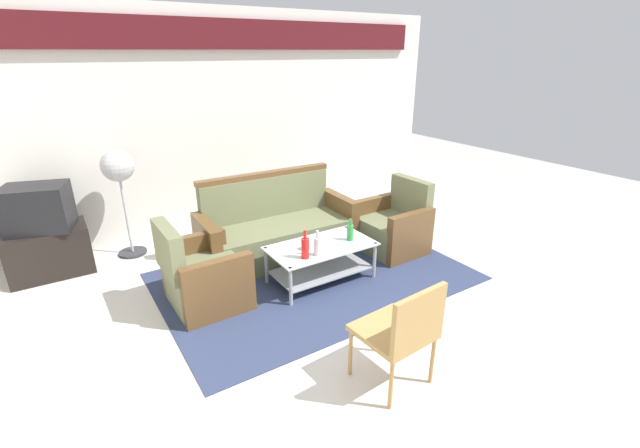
{
  "coord_description": "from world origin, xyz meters",
  "views": [
    {
      "loc": [
        -2.26,
        -2.58,
        2.28
      ],
      "look_at": [
        -0.07,
        0.82,
        0.65
      ],
      "focal_mm": 24.23,
      "sensor_mm": 36.0,
      "label": 1
    }
  ],
  "objects_px": {
    "couch": "(277,231)",
    "bottle_red": "(305,248)",
    "pedestal_fan": "(119,172)",
    "wicker_chair": "(403,329)",
    "bottle_clear": "(317,246)",
    "tv_stand": "(49,252)",
    "armchair_right": "(393,228)",
    "bottle_green": "(350,232)",
    "cup": "(308,245)",
    "coffee_table": "(321,257)",
    "armchair_left": "(203,277)",
    "television": "(38,208)"
  },
  "relations": [
    {
      "from": "bottle_red",
      "to": "television",
      "type": "xyz_separation_m",
      "value": [
        -2.1,
        1.89,
        0.24
      ]
    },
    {
      "from": "armchair_left",
      "to": "armchair_right",
      "type": "height_order",
      "value": "same"
    },
    {
      "from": "couch",
      "to": "coffee_table",
      "type": "height_order",
      "value": "couch"
    },
    {
      "from": "armchair_right",
      "to": "television",
      "type": "bearing_deg",
      "value": 64.8
    },
    {
      "from": "couch",
      "to": "bottle_clear",
      "type": "distance_m",
      "value": 0.97
    },
    {
      "from": "coffee_table",
      "to": "pedestal_fan",
      "type": "relative_size",
      "value": 0.87
    },
    {
      "from": "armchair_right",
      "to": "coffee_table",
      "type": "bearing_deg",
      "value": 97.29
    },
    {
      "from": "pedestal_fan",
      "to": "wicker_chair",
      "type": "bearing_deg",
      "value": -70.67
    },
    {
      "from": "couch",
      "to": "armchair_right",
      "type": "bearing_deg",
      "value": 156.18
    },
    {
      "from": "cup",
      "to": "television",
      "type": "xyz_separation_m",
      "value": [
        -2.23,
        1.74,
        0.3
      ]
    },
    {
      "from": "bottle_clear",
      "to": "bottle_green",
      "type": "bearing_deg",
      "value": 13.6
    },
    {
      "from": "couch",
      "to": "bottle_clear",
      "type": "relative_size",
      "value": 7.02
    },
    {
      "from": "couch",
      "to": "coffee_table",
      "type": "relative_size",
      "value": 1.65
    },
    {
      "from": "bottle_green",
      "to": "bottle_red",
      "type": "relative_size",
      "value": 0.82
    },
    {
      "from": "bottle_clear",
      "to": "cup",
      "type": "bearing_deg",
      "value": 94.21
    },
    {
      "from": "armchair_right",
      "to": "bottle_green",
      "type": "bearing_deg",
      "value": 104.16
    },
    {
      "from": "armchair_left",
      "to": "armchair_right",
      "type": "xyz_separation_m",
      "value": [
        2.34,
        -0.05,
        0.0
      ]
    },
    {
      "from": "bottle_clear",
      "to": "cup",
      "type": "distance_m",
      "value": 0.16
    },
    {
      "from": "coffee_table",
      "to": "bottle_clear",
      "type": "bearing_deg",
      "value": -131.81
    },
    {
      "from": "bottle_green",
      "to": "pedestal_fan",
      "type": "bearing_deg",
      "value": 135.92
    },
    {
      "from": "bottle_red",
      "to": "armchair_right",
      "type": "bearing_deg",
      "value": 13.28
    },
    {
      "from": "armchair_right",
      "to": "bottle_green",
      "type": "height_order",
      "value": "armchair_right"
    },
    {
      "from": "tv_stand",
      "to": "pedestal_fan",
      "type": "distance_m",
      "value": 1.12
    },
    {
      "from": "coffee_table",
      "to": "tv_stand",
      "type": "relative_size",
      "value": 1.38
    },
    {
      "from": "bottle_clear",
      "to": "wicker_chair",
      "type": "bearing_deg",
      "value": -98.54
    },
    {
      "from": "armchair_right",
      "to": "cup",
      "type": "xyz_separation_m",
      "value": [
        -1.32,
        -0.19,
        0.17
      ]
    },
    {
      "from": "cup",
      "to": "coffee_table",
      "type": "bearing_deg",
      "value": 4.11
    },
    {
      "from": "armchair_right",
      "to": "wicker_chair",
      "type": "distance_m",
      "value": 2.36
    },
    {
      "from": "armchair_right",
      "to": "tv_stand",
      "type": "bearing_deg",
      "value": 64.84
    },
    {
      "from": "cup",
      "to": "pedestal_fan",
      "type": "relative_size",
      "value": 0.08
    },
    {
      "from": "armchair_left",
      "to": "armchair_right",
      "type": "bearing_deg",
      "value": 87.87
    },
    {
      "from": "tv_stand",
      "to": "bottle_green",
      "type": "bearing_deg",
      "value": -33.2
    },
    {
      "from": "pedestal_fan",
      "to": "wicker_chair",
      "type": "distance_m",
      "value": 3.63
    },
    {
      "from": "bottle_green",
      "to": "cup",
      "type": "height_order",
      "value": "bottle_green"
    },
    {
      "from": "pedestal_fan",
      "to": "wicker_chair",
      "type": "relative_size",
      "value": 1.51
    },
    {
      "from": "pedestal_fan",
      "to": "coffee_table",
      "type": "bearing_deg",
      "value": -48.8
    },
    {
      "from": "cup",
      "to": "tv_stand",
      "type": "bearing_deg",
      "value": 141.97
    },
    {
      "from": "bottle_green",
      "to": "television",
      "type": "bearing_deg",
      "value": 146.75
    },
    {
      "from": "armchair_left",
      "to": "cup",
      "type": "relative_size",
      "value": 8.5
    },
    {
      "from": "wicker_chair",
      "to": "couch",
      "type": "bearing_deg",
      "value": 80.1
    },
    {
      "from": "tv_stand",
      "to": "armchair_left",
      "type": "bearing_deg",
      "value": -51.35
    },
    {
      "from": "armchair_right",
      "to": "cup",
      "type": "bearing_deg",
      "value": 96.71
    },
    {
      "from": "couch",
      "to": "bottle_red",
      "type": "bearing_deg",
      "value": 81.12
    },
    {
      "from": "bottle_clear",
      "to": "bottle_green",
      "type": "height_order",
      "value": "bottle_clear"
    },
    {
      "from": "bottle_clear",
      "to": "tv_stand",
      "type": "xyz_separation_m",
      "value": [
        -2.24,
        1.9,
        -0.25
      ]
    },
    {
      "from": "television",
      "to": "wicker_chair",
      "type": "relative_size",
      "value": 0.84
    },
    {
      "from": "couch",
      "to": "pedestal_fan",
      "type": "relative_size",
      "value": 1.43
    },
    {
      "from": "armchair_left",
      "to": "tv_stand",
      "type": "height_order",
      "value": "armchair_left"
    },
    {
      "from": "pedestal_fan",
      "to": "television",
      "type": "bearing_deg",
      "value": -176.72
    },
    {
      "from": "cup",
      "to": "wicker_chair",
      "type": "xyz_separation_m",
      "value": [
        -0.21,
        -1.6,
        0.03
      ]
    }
  ]
}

